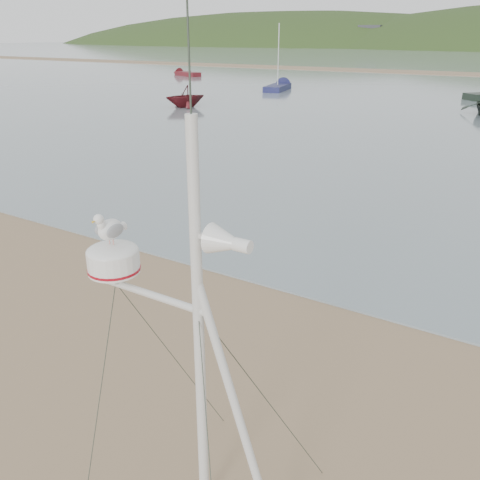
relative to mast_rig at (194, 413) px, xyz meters
The scene contains 5 objects.
ground 3.08m from the mast_rig, 159.49° to the left, with size 560.00×560.00×0.00m, color #83684C.
mast_rig is the anchor object (origin of this frame).
boat_red 33.22m from the mast_rig, 127.93° to the left, with size 2.48×1.51×2.87m, color #541318.
dinghy_red_far 63.35m from the mast_rig, 128.18° to the left, with size 5.39×2.87×1.28m.
sailboat_blue_near 46.31m from the mast_rig, 116.51° to the left, with size 2.98×6.47×6.27m.
Camera 1 is at (5.26, -4.28, 4.88)m, focal length 38.00 mm.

